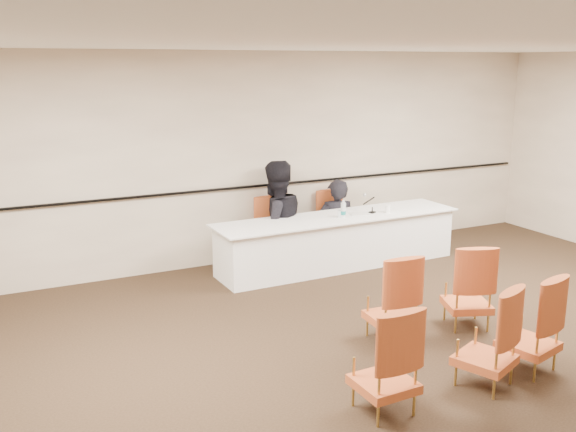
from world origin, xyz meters
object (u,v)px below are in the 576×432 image
object	(u,v)px
panelist_main	(336,232)
coffee_cup	(388,209)
panelist_second_chair	(275,231)
aud_chair_back_mid	(486,336)
microphone	(372,204)
aud_chair_front_mid	(392,297)
water_bottle	(343,209)
aud_chair_back_right	(530,322)
panel_table	(338,241)
drinking_glass	(340,214)
panelist_main_chair	(336,223)
aud_chair_front_right	(468,285)
aud_chair_back_left	(385,359)
panelist_second	(275,229)

from	to	relation	value
panelist_main	coffee_cup	size ratio (longest dim) A/B	14.11
panelist_second_chair	aud_chair_back_mid	size ratio (longest dim) A/B	1.00
panelist_main	microphone	xyz separation A→B (m)	(0.25, -0.59, 0.54)
aud_chair_front_mid	microphone	bearing A→B (deg)	64.94
water_bottle	aud_chair_back_mid	bearing A→B (deg)	-100.23
panelist_second_chair	aud_chair_back_right	world-z (taller)	same
water_bottle	aud_chair_front_mid	bearing A→B (deg)	-109.31
panelist_second_chair	aud_chair_front_mid	size ratio (longest dim) A/B	1.00
microphone	aud_chair_back_mid	bearing A→B (deg)	-126.75
panel_table	aud_chair_back_mid	xyz separation A→B (m)	(-0.62, -3.59, 0.11)
panel_table	drinking_glass	xyz separation A→B (m)	(-0.02, -0.06, 0.41)
panelist_main	panelist_main_chair	xyz separation A→B (m)	(0.00, 0.00, 0.15)
aud_chair_front_mid	aud_chair_back_right	size ratio (longest dim) A/B	1.00
microphone	panelist_main_chair	bearing A→B (deg)	93.97
panelist_main	drinking_glass	distance (m)	0.82
aud_chair_front_mid	aud_chair_back_mid	xyz separation A→B (m)	(0.18, -1.17, 0.00)
panelist_second_chair	aud_chair_front_right	bearing A→B (deg)	-74.46
aud_chair_front_mid	aud_chair_back_left	bearing A→B (deg)	-123.59
coffee_cup	aud_chair_back_left	size ratio (longest dim) A/B	0.12
aud_chair_back_mid	panelist_second_chair	bearing A→B (deg)	69.71
aud_chair_front_right	aud_chair_front_mid	bearing A→B (deg)	-162.48
panelist_second	coffee_cup	xyz separation A→B (m)	(1.48, -0.66, 0.28)
aud_chair_back_right	panel_table	bearing A→B (deg)	75.41
aud_chair_back_mid	water_bottle	bearing A→B (deg)	57.78
panelist_second	aud_chair_back_mid	bearing A→B (deg)	84.22
panelist_main_chair	aud_chair_front_mid	xyz separation A→B (m)	(-1.09, -2.98, 0.00)
water_bottle	aud_chair_back_left	bearing A→B (deg)	-116.09
aud_chair_back_left	coffee_cup	bearing A→B (deg)	53.51
microphone	aud_chair_front_mid	size ratio (longest dim) A/B	0.29
water_bottle	aud_chair_back_left	xyz separation A→B (m)	(-1.69, -3.46, -0.38)
panelist_second_chair	microphone	world-z (taller)	microphone
water_bottle	aud_chair_back_left	distance (m)	3.87
panelist_main_chair	aud_chair_back_right	bearing A→B (deg)	-95.47
coffee_cup	water_bottle	bearing A→B (deg)	177.76
drinking_glass	aud_chair_back_mid	size ratio (longest dim) A/B	0.11
panel_table	aud_chair_back_right	world-z (taller)	aud_chair_back_right
coffee_cup	panelist_main_chair	bearing A→B (deg)	123.61
panelist_main	panelist_second	distance (m)	1.05
aud_chair_back_mid	aud_chair_front_mid	bearing A→B (deg)	76.99
panelist_main_chair	aud_chair_back_left	bearing A→B (deg)	-116.59
panelist_main_chair	panelist_second	bearing A→B (deg)	-180.00
panelist_main	aud_chair_front_right	distance (m)	3.05
panel_table	aud_chair_back_left	xyz separation A→B (m)	(-1.68, -3.56, 0.11)
panelist_second	panelist_main_chair	bearing A→B (deg)	173.49
panelist_second_chair	aud_chair_back_right	size ratio (longest dim) A/B	1.00
water_bottle	drinking_glass	world-z (taller)	water_bottle
panelist_second	panelist_main	bearing A→B (deg)	173.49
panelist_main	aud_chair_back_mid	xyz separation A→B (m)	(-0.91, -4.15, 0.15)
aud_chair_back_left	aud_chair_back_right	bearing A→B (deg)	-0.65
drinking_glass	aud_chair_back_left	bearing A→B (deg)	-115.43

